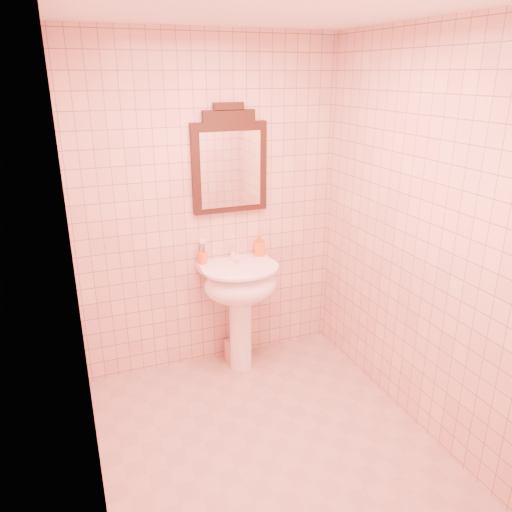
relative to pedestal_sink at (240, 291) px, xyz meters
name	(u,v)px	position (x,y,z in m)	size (l,w,h in m)	color
floor	(266,442)	(-0.15, -0.87, -0.66)	(2.20, 2.20, 0.00)	tan
back_wall	(210,210)	(-0.15, 0.23, 0.59)	(2.00, 0.02, 2.50)	beige
pedestal_sink	(240,291)	(0.00, 0.00, 0.00)	(0.58, 0.58, 0.86)	white
faucet	(234,253)	(0.00, 0.14, 0.26)	(0.04, 0.16, 0.11)	white
mirror	(230,163)	(0.00, 0.20, 0.93)	(0.56, 0.06, 0.79)	black
toothbrush_cup	(202,257)	(-0.24, 0.17, 0.25)	(0.07, 0.07, 0.16)	#FF5D15
soap_dispenser	(260,245)	(0.22, 0.17, 0.29)	(0.08, 0.08, 0.17)	#F45914
towel	(237,350)	(0.00, 0.11, -0.56)	(0.16, 0.11, 0.20)	#E69787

